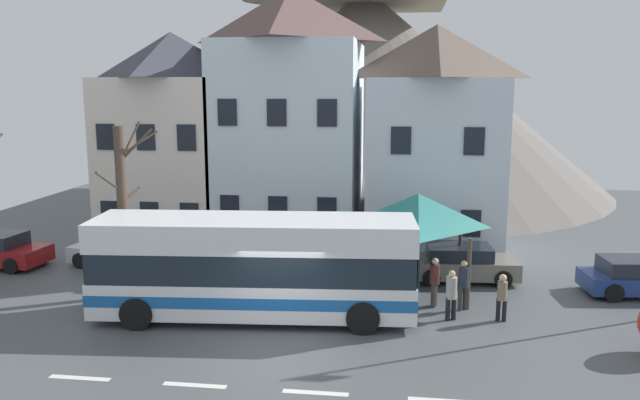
% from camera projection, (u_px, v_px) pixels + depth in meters
% --- Properties ---
extents(ground_plane, '(40.00, 60.00, 0.07)m').
position_uv_depth(ground_plane, '(275.00, 349.00, 17.89)').
color(ground_plane, '#4B5053').
extents(townhouse_00, '(5.33, 6.75, 9.67)m').
position_uv_depth(townhouse_00, '(174.00, 138.00, 30.00)').
color(townhouse_00, silver).
rests_on(townhouse_00, ground_plane).
extents(townhouse_01, '(6.17, 6.82, 11.54)m').
position_uv_depth(townhouse_01, '(291.00, 118.00, 29.15)').
color(townhouse_01, silver).
rests_on(townhouse_01, ground_plane).
extents(townhouse_02, '(5.69, 5.87, 9.83)m').
position_uv_depth(townhouse_02, '(434.00, 140.00, 28.01)').
color(townhouse_02, silver).
rests_on(townhouse_02, ground_plane).
extents(hilltop_castle, '(33.63, 33.63, 20.72)m').
position_uv_depth(hilltop_castle, '(364.00, 81.00, 44.96)').
color(hilltop_castle, slate).
rests_on(hilltop_castle, ground_plane).
extents(transit_bus, '(10.21, 3.35, 3.20)m').
position_uv_depth(transit_bus, '(255.00, 268.00, 19.98)').
color(transit_bus, white).
rests_on(transit_bus, ground_plane).
extents(bus_shelter, '(3.60, 3.60, 3.55)m').
position_uv_depth(bus_shelter, '(418.00, 210.00, 22.27)').
color(bus_shelter, '#473D33').
rests_on(bus_shelter, ground_plane).
extents(parked_car_01, '(4.03, 2.15, 1.34)m').
position_uv_depth(parked_car_01, '(462.00, 263.00, 24.03)').
color(parked_car_01, slate).
rests_on(parked_car_01, ground_plane).
extents(parked_car_03, '(4.08, 2.34, 1.37)m').
position_uv_depth(parked_car_03, '(121.00, 249.00, 25.99)').
color(parked_car_03, silver).
rests_on(parked_car_03, ground_plane).
extents(pedestrian_00, '(0.32, 0.30, 1.52)m').
position_uv_depth(pedestrian_00, '(502.00, 295.00, 19.76)').
color(pedestrian_00, black).
rests_on(pedestrian_00, ground_plane).
extents(pedestrian_01, '(0.34, 0.34, 1.61)m').
position_uv_depth(pedestrian_01, '(451.00, 293.00, 19.85)').
color(pedestrian_01, black).
rests_on(pedestrian_01, ground_plane).
extents(pedestrian_02, '(0.34, 0.34, 1.67)m').
position_uv_depth(pedestrian_02, '(463.00, 283.00, 20.75)').
color(pedestrian_02, '#38332D').
rests_on(pedestrian_02, ground_plane).
extents(pedestrian_03, '(0.32, 0.36, 1.67)m').
position_uv_depth(pedestrian_03, '(435.00, 280.00, 21.07)').
color(pedestrian_03, '#38332D').
rests_on(pedestrian_03, ground_plane).
extents(public_bench, '(1.78, 0.48, 0.87)m').
position_uv_depth(public_bench, '(359.00, 262.00, 24.77)').
color(public_bench, brown).
rests_on(public_bench, ground_plane).
extents(bare_tree_01, '(1.52, 2.04, 6.06)m').
position_uv_depth(bare_tree_01, '(123.00, 210.00, 21.74)').
color(bare_tree_01, '#47382D').
rests_on(bare_tree_01, ground_plane).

